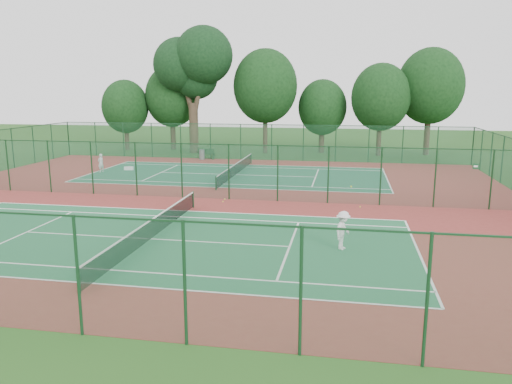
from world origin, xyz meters
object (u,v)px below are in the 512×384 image
kit_bag (129,168)px  big_tree (193,64)px  player_far (101,163)px  trash_bin (202,154)px  bench (206,154)px  player_near (343,230)px

kit_bag → big_tree: big_tree is taller
player_far → kit_bag: 2.40m
kit_bag → player_far: bearing=-157.5°
trash_bin → bench: bench is taller
kit_bag → player_near: bearing=-62.6°
bench → kit_bag: 9.11m
trash_bin → kit_bag: trash_bin is taller
player_far → kit_bag: bearing=152.0°
bench → kit_bag: size_ratio=2.28×
trash_bin → kit_bag: (-4.30, -7.55, -0.34)m
trash_bin → big_tree: size_ratio=0.07×
player_near → bench: 29.74m
player_near → big_tree: bearing=50.2°
player_near → trash_bin: size_ratio=1.73×
player_far → big_tree: bearing=-172.3°
player_near → big_tree: 36.54m
player_near → trash_bin: player_near is taller
kit_bag → big_tree: 16.03m
player_near → big_tree: big_tree is taller
player_near → player_far: size_ratio=1.09×
big_tree → trash_bin: bearing=-66.7°
player_near → big_tree: size_ratio=0.13×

